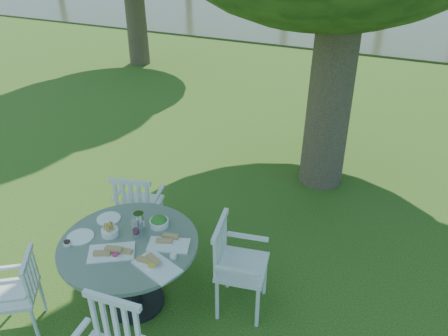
% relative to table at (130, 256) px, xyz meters
% --- Properties ---
extents(ground, '(140.00, 140.00, 0.00)m').
position_rel_table_xyz_m(ground, '(0.29, 1.31, -0.62)').
color(ground, '#1C3C0C').
rests_on(ground, ground).
extents(table, '(1.29, 1.29, 0.78)m').
position_rel_table_xyz_m(table, '(0.00, 0.00, 0.00)').
color(table, black).
rests_on(table, ground).
extents(chair_ne, '(0.54, 0.57, 0.98)m').
position_rel_table_xyz_m(chair_ne, '(0.88, 0.39, -0.04)').
color(chair_ne, silver).
rests_on(chair_ne, ground).
extents(chair_nw, '(0.57, 0.54, 0.93)m').
position_rel_table_xyz_m(chair_nw, '(-0.50, 0.83, -0.07)').
color(chair_nw, silver).
rests_on(chair_nw, ground).
extents(chair_sw, '(0.56, 0.57, 0.83)m').
position_rel_table_xyz_m(chair_sw, '(-0.73, -0.65, -0.13)').
color(chair_sw, silver).
rests_on(chair_sw, ground).
extents(tableware, '(1.23, 0.83, 0.20)m').
position_rel_table_xyz_m(tableware, '(0.02, 0.06, 0.20)').
color(tableware, white).
rests_on(tableware, table).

